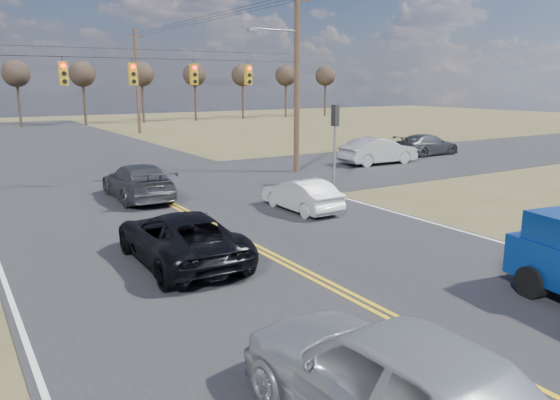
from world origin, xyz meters
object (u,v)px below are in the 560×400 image
black_suv (180,237)px  cross_car_east_near (378,151)px  dgrey_car_queue (138,182)px  white_car_queue (301,195)px  silver_suv (395,382)px  cross_car_east_far (427,145)px

black_suv → cross_car_east_near: size_ratio=1.06×
dgrey_car_queue → cross_car_east_near: bearing=-169.5°
white_car_queue → cross_car_east_near: size_ratio=0.78×
silver_suv → dgrey_car_queue: bearing=-98.9°
silver_suv → dgrey_car_queue: 17.92m
silver_suv → white_car_queue: silver_suv is taller
dgrey_car_queue → cross_car_east_far: size_ratio=1.05×
silver_suv → dgrey_car_queue: silver_suv is taller
silver_suv → dgrey_car_queue: (2.04, 17.81, -0.15)m
black_suv → cross_car_east_far: black_suv is taller
cross_car_east_far → cross_car_east_near: bearing=100.8°
dgrey_car_queue → cross_car_east_far: 21.72m
black_suv → dgrey_car_queue: 9.08m
cross_car_east_near → cross_car_east_far: cross_car_east_near is taller
cross_car_east_far → white_car_queue: bearing=116.1°
white_car_queue → cross_car_east_far: (16.66, 9.22, 0.09)m
black_suv → cross_car_east_near: (17.36, 11.28, 0.09)m
silver_suv → black_suv: 8.88m
black_suv → cross_car_east_near: bearing=-145.7°
white_car_queue → dgrey_car_queue: 7.26m
white_car_queue → cross_car_east_near: cross_car_east_near is taller
white_car_queue → silver_suv: bearing=61.2°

